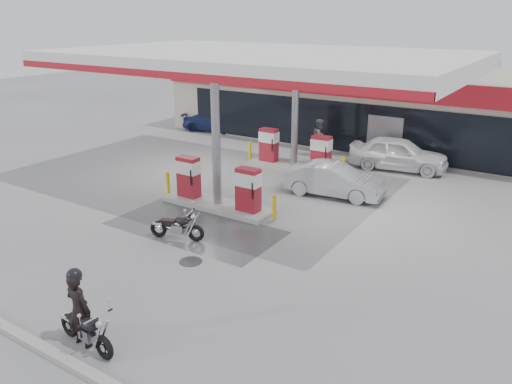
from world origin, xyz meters
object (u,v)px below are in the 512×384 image
pump_island_far (294,154)px  sedan_white (398,154)px  attendant (319,137)px  biker_main (79,310)px  hatchback_silver (334,180)px  pump_island_near (217,190)px  main_motorcycle (87,331)px  parked_motorcycle (178,227)px  parked_car_left (211,123)px

pump_island_far → sedan_white: pump_island_far is taller
pump_island_far → attendant: attendant is taller
biker_main → hatchback_silver: 11.96m
pump_island_near → biker_main: 8.72m
main_motorcycle → parked_motorcycle: bearing=116.8°
pump_island_far → hatchback_silver: 3.95m
biker_main → hatchback_silver: size_ratio=0.44×
main_motorcycle → biker_main: size_ratio=1.06×
sedan_white → parked_motorcycle: bearing=154.2°
pump_island_near → main_motorcycle: size_ratio=2.74×
parked_motorcycle → pump_island_far: bearing=75.8°
biker_main → attendant: size_ratio=0.92×
parked_motorcycle → main_motorcycle: bearing=-87.0°
pump_island_far → attendant: bearing=91.0°
sedan_white → hatchback_silver: (-1.02, -5.00, -0.11)m
pump_island_near → sedan_white: 9.55m
hatchback_silver → parked_car_left: hatchback_silver is taller
biker_main → sedan_white: size_ratio=0.39×
parked_motorcycle → biker_main: bearing=-88.7°
sedan_white → hatchback_silver: bearing=159.7°
main_motorcycle → parked_motorcycle: 5.77m
pump_island_near → pump_island_far: bearing=90.0°
pump_island_far → parked_car_left: pump_island_far is taller
pump_island_far → parked_motorcycle: 9.01m
hatchback_silver → biker_main: bearing=170.4°
hatchback_silver → pump_island_near: bearing=132.2°
attendant → parked_car_left: size_ratio=0.53×
main_motorcycle → hatchback_silver: (0.42, 11.96, 0.23)m
attendant → hatchback_silver: (3.19, -5.20, -0.30)m
pump_island_near → sedan_white: size_ratio=1.13×
pump_island_near → hatchback_silver: bearing=48.9°
parked_motorcycle → attendant: (-0.68, 11.78, 0.54)m
pump_island_far → parked_car_left: size_ratio=1.41×
hatchback_silver → pump_island_far: bearing=45.9°
main_motorcycle → sedan_white: bearing=90.7°
attendant → parked_car_left: 8.45m
parked_motorcycle → sedan_white: size_ratio=0.40×
biker_main → parked_car_left: biker_main is taller
pump_island_near → sedan_white: (4.16, 8.60, 0.06)m
hatchback_silver → parked_motorcycle: bearing=152.4°
parked_motorcycle → parked_car_left: 16.09m
main_motorcycle → biker_main: bearing=-178.9°
pump_island_near → sedan_white: pump_island_near is taller
sedan_white → hatchback_silver: size_ratio=1.13×
biker_main → parked_motorcycle: size_ratio=0.97×
pump_island_far → sedan_white: bearing=32.0°
parked_motorcycle → hatchback_silver: (2.51, 6.58, 0.23)m
pump_island_far → main_motorcycle: size_ratio=2.74×
main_motorcycle → attendant: attendant is taller
sedan_white → pump_island_near: bearing=145.4°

